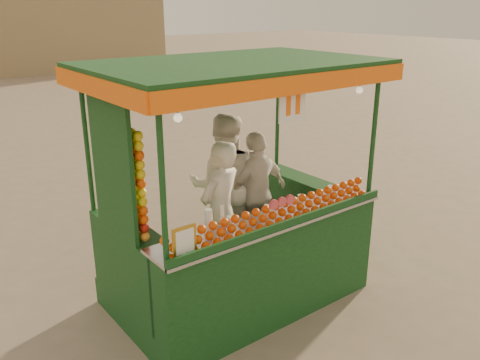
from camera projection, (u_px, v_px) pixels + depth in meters
ground at (203, 309)px, 5.70m from camera, size 90.00×90.00×0.00m
building_right at (62, 19)px, 26.82m from camera, size 9.00×6.00×5.00m
juice_cart at (237, 232)px, 5.56m from camera, size 3.01×1.95×2.73m
vendor_left at (221, 213)px, 5.47m from camera, size 0.67×0.52×1.61m
vendor_middle at (224, 186)px, 6.05m from camera, size 1.09×1.05×1.77m
vendor_right at (257, 193)px, 6.12m from camera, size 0.92×0.42×1.55m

